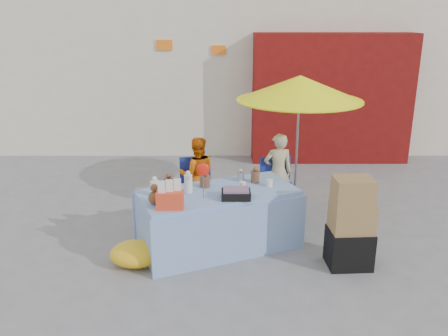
{
  "coord_description": "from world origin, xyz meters",
  "views": [
    {
      "loc": [
        -0.01,
        -5.41,
        2.98
      ],
      "look_at": [
        0.0,
        0.6,
        1.0
      ],
      "focal_mm": 38.0,
      "sensor_mm": 36.0,
      "label": 1
    }
  ],
  "objects_px": {
    "chair_left": "(197,197)",
    "box_stack": "(351,226)",
    "vendor_beige": "(278,172)",
    "chair_right": "(278,197)",
    "umbrella": "(300,89)",
    "market_table": "(218,218)",
    "vendor_orange": "(197,174)"
  },
  "relations": [
    {
      "from": "chair_left",
      "to": "vendor_orange",
      "type": "height_order",
      "value": "vendor_orange"
    },
    {
      "from": "chair_right",
      "to": "vendor_beige",
      "type": "bearing_deg",
      "value": 79.34
    },
    {
      "from": "vendor_beige",
      "to": "umbrella",
      "type": "relative_size",
      "value": 0.59
    },
    {
      "from": "chair_left",
      "to": "vendor_beige",
      "type": "height_order",
      "value": "vendor_beige"
    },
    {
      "from": "vendor_beige",
      "to": "box_stack",
      "type": "bearing_deg",
      "value": 101.95
    },
    {
      "from": "chair_right",
      "to": "umbrella",
      "type": "distance_m",
      "value": 1.69
    },
    {
      "from": "vendor_beige",
      "to": "umbrella",
      "type": "bearing_deg",
      "value": -162.98
    },
    {
      "from": "chair_left",
      "to": "chair_right",
      "type": "xyz_separation_m",
      "value": [
        1.25,
        0.0,
        0.0
      ]
    },
    {
      "from": "vendor_beige",
      "to": "vendor_orange",
      "type": "bearing_deg",
      "value": -9.54
    },
    {
      "from": "market_table",
      "to": "chair_left",
      "type": "bearing_deg",
      "value": 83.87
    },
    {
      "from": "market_table",
      "to": "vendor_orange",
      "type": "xyz_separation_m",
      "value": [
        -0.33,
        1.25,
        0.18
      ]
    },
    {
      "from": "market_table",
      "to": "vendor_orange",
      "type": "relative_size",
      "value": 1.92
    },
    {
      "from": "chair_right",
      "to": "vendor_orange",
      "type": "xyz_separation_m",
      "value": [
        -1.25,
        0.13,
        0.33
      ]
    },
    {
      "from": "chair_left",
      "to": "box_stack",
      "type": "relative_size",
      "value": 0.74
    },
    {
      "from": "vendor_beige",
      "to": "chair_right",
      "type": "bearing_deg",
      "value": 79.34
    },
    {
      "from": "umbrella",
      "to": "chair_right",
      "type": "bearing_deg",
      "value": -136.77
    },
    {
      "from": "chair_left",
      "to": "box_stack",
      "type": "xyz_separation_m",
      "value": [
        1.94,
        -1.62,
        0.27
      ]
    },
    {
      "from": "chair_left",
      "to": "box_stack",
      "type": "bearing_deg",
      "value": -49.33
    },
    {
      "from": "vendor_beige",
      "to": "umbrella",
      "type": "xyz_separation_m",
      "value": [
        0.3,
        0.15,
        1.27
      ]
    },
    {
      "from": "chair_left",
      "to": "umbrella",
      "type": "distance_m",
      "value": 2.27
    },
    {
      "from": "umbrella",
      "to": "box_stack",
      "type": "distance_m",
      "value": 2.37
    },
    {
      "from": "chair_left",
      "to": "umbrella",
      "type": "relative_size",
      "value": 0.41
    },
    {
      "from": "chair_left",
      "to": "chair_right",
      "type": "distance_m",
      "value": 1.25
    },
    {
      "from": "market_table",
      "to": "chair_right",
      "type": "relative_size",
      "value": 2.67
    },
    {
      "from": "chair_left",
      "to": "vendor_beige",
      "type": "distance_m",
      "value": 1.31
    },
    {
      "from": "market_table",
      "to": "box_stack",
      "type": "bearing_deg",
      "value": -40.07
    },
    {
      "from": "vendor_beige",
      "to": "chair_left",
      "type": "bearing_deg",
      "value": -3.41
    },
    {
      "from": "box_stack",
      "to": "umbrella",
      "type": "bearing_deg",
      "value": 101.58
    },
    {
      "from": "chair_right",
      "to": "vendor_beige",
      "type": "xyz_separation_m",
      "value": [
        0.0,
        0.13,
        0.36
      ]
    },
    {
      "from": "chair_left",
      "to": "box_stack",
      "type": "height_order",
      "value": "box_stack"
    },
    {
      "from": "vendor_beige",
      "to": "umbrella",
      "type": "distance_m",
      "value": 1.31
    },
    {
      "from": "chair_left",
      "to": "vendor_beige",
      "type": "xyz_separation_m",
      "value": [
        1.25,
        0.13,
        0.36
      ]
    }
  ]
}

